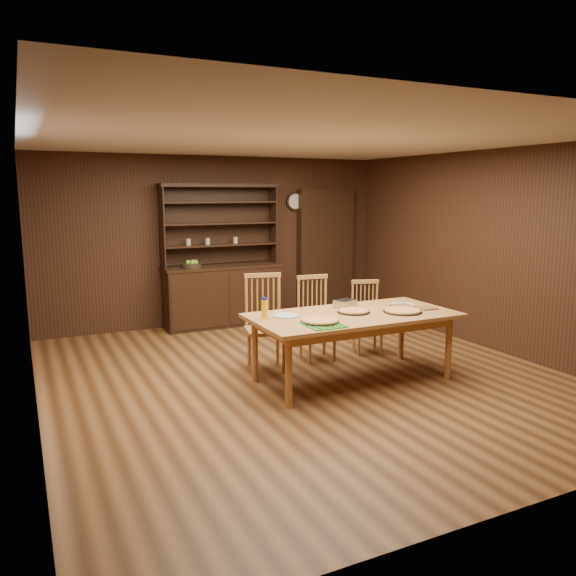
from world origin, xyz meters
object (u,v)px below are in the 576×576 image
dining_table (353,320)px  chair_left (265,318)px  china_hutch (222,287)px  chair_center (315,315)px  chair_right (366,314)px  juice_bottle (264,309)px

dining_table → chair_left: 1.09m
chair_left → china_hutch: bearing=95.5°
chair_left → chair_center: size_ratio=1.07×
dining_table → chair_left: chair_left is taller
chair_center → dining_table: bearing=-86.9°
china_hutch → chair_left: 2.27m
chair_left → chair_right: chair_left is taller
china_hutch → chair_left: size_ratio=1.95×
china_hutch → dining_table: size_ratio=0.98×
chair_right → juice_bottle: juice_bottle is taller
dining_table → juice_bottle: 0.99m
juice_bottle → chair_right: bearing=21.3°
chair_left → chair_center: 0.72m
chair_left → chair_right: 1.46m
dining_table → chair_right: chair_right is taller
chair_right → chair_left: bearing=-160.7°
dining_table → chair_left: (-0.68, 0.85, -0.09)m
chair_right → juice_bottle: bearing=-141.3°
china_hutch → juice_bottle: (-0.53, -2.87, 0.26)m
chair_left → juice_bottle: 0.73m
dining_table → chair_center: 0.94m
chair_center → chair_right: 0.74m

